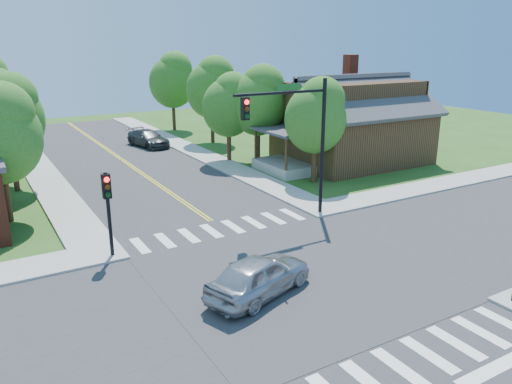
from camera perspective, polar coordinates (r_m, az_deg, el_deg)
ground at (r=19.99m, az=4.30°, el=-9.84°), size 100.00×100.00×0.00m
road_ns at (r=19.98m, az=4.30°, el=-9.79°), size 10.00×90.00×0.04m
road_ew at (r=19.98m, az=4.30°, el=-9.78°), size 90.00×10.00×0.04m
intersection_patch at (r=19.99m, az=4.30°, el=-9.84°), size 10.20×10.20×0.06m
sidewalk_ne at (r=41.06m, az=9.94°, el=4.12°), size 40.00×40.00×0.14m
crosswalk_north at (r=24.86m, az=-3.87°, el=-4.20°), size 8.85×2.00×0.01m
crosswalk_south at (r=16.01m, az=17.67°, el=-17.92°), size 8.85×2.00×0.01m
centerline at (r=19.97m, az=4.30°, el=-9.72°), size 0.30×90.00×0.01m
stop_bar at (r=17.13m, az=27.17°, el=-16.80°), size 4.60×0.45×0.09m
signal_mast_ne at (r=25.02m, az=4.64°, el=7.35°), size 5.30×0.42×7.20m
signal_pole_nw at (r=21.65m, az=-16.59°, el=-0.79°), size 0.34×0.42×3.80m
house_ne at (r=38.84m, az=10.90°, el=8.24°), size 13.05×8.80×7.11m
tree_e_a at (r=32.41m, az=7.00°, el=8.84°), size 4.05×3.84×6.88m
tree_e_b at (r=37.62m, az=0.38°, el=10.61°), size 4.36×4.14×7.41m
tree_e_c at (r=45.57m, az=-4.99°, el=11.97°), size 4.58×4.36×7.79m
tree_e_d at (r=52.88m, az=-9.46°, el=12.65°), size 4.72×4.48×8.02m
tree_house at (r=38.03m, az=-3.03°, el=10.07°), size 4.01×3.81×6.82m
tree_bldg at (r=33.55m, az=-26.47°, el=7.97°), size 4.29×4.08×7.30m
car_silver at (r=18.39m, az=0.36°, el=-9.62°), size 4.63×5.64×1.54m
car_dgrey at (r=45.13m, az=-12.23°, el=5.97°), size 3.96×5.72×1.43m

